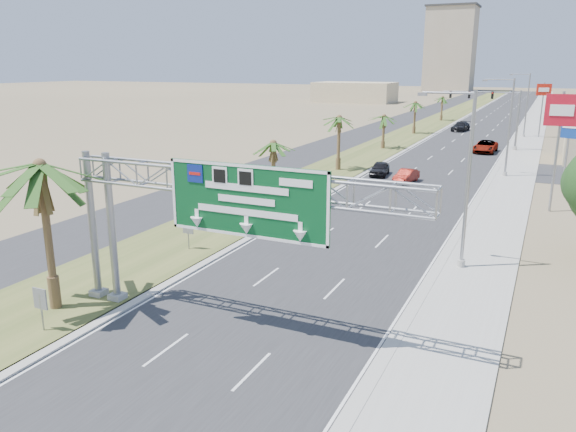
% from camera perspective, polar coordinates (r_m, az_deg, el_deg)
% --- Properties ---
extents(road, '(12.00, 300.00, 0.02)m').
position_cam_1_polar(road, '(120.80, 19.76, 8.90)').
color(road, '#28282B').
rests_on(road, ground).
extents(sidewalk_right, '(4.00, 300.00, 0.10)m').
position_cam_1_polar(sidewalk_right, '(120.30, 23.82, 8.50)').
color(sidewalk_right, '#9E9B93').
rests_on(sidewalk_right, ground).
extents(median_grass, '(7.00, 300.00, 0.12)m').
position_cam_1_polar(median_grass, '(122.14, 15.04, 9.35)').
color(median_grass, '#455224').
rests_on(median_grass, ground).
extents(opposing_road, '(8.00, 300.00, 0.02)m').
position_cam_1_polar(opposing_road, '(123.56, 11.81, 9.58)').
color(opposing_road, '#28282B').
rests_on(opposing_road, ground).
extents(sign_gantry, '(16.75, 1.24, 7.50)m').
position_cam_1_polar(sign_gantry, '(23.83, -7.02, 2.24)').
color(sign_gantry, gray).
rests_on(sign_gantry, ground).
extents(palm_near, '(5.70, 5.70, 8.35)m').
position_cam_1_polar(palm_near, '(27.47, -23.91, 4.62)').
color(palm_near, brown).
rests_on(palm_near, ground).
extents(palm_row_b, '(3.99, 3.99, 5.95)m').
position_cam_1_polar(palm_row_b, '(47.08, -1.51, 7.29)').
color(palm_row_b, brown).
rests_on(palm_row_b, ground).
extents(palm_row_c, '(3.99, 3.99, 6.75)m').
position_cam_1_polar(palm_row_c, '(61.64, 5.23, 9.81)').
color(palm_row_c, brown).
rests_on(palm_row_c, ground).
extents(palm_row_d, '(3.99, 3.99, 5.45)m').
position_cam_1_polar(palm_row_d, '(78.85, 9.74, 9.91)').
color(palm_row_d, brown).
rests_on(palm_row_d, ground).
extents(palm_row_e, '(3.99, 3.99, 6.15)m').
position_cam_1_polar(palm_row_e, '(97.20, 12.82, 11.10)').
color(palm_row_e, brown).
rests_on(palm_row_e, ground).
extents(palm_row_f, '(3.99, 3.99, 5.75)m').
position_cam_1_polar(palm_row_f, '(121.71, 15.43, 11.50)').
color(palm_row_f, brown).
rests_on(palm_row_f, ground).
extents(streetlight_near, '(3.27, 0.44, 10.00)m').
position_cam_1_polar(streetlight_near, '(32.67, 17.42, 2.72)').
color(streetlight_near, gray).
rests_on(streetlight_near, ground).
extents(streetlight_mid, '(3.27, 0.44, 10.00)m').
position_cam_1_polar(streetlight_mid, '(62.22, 21.37, 8.00)').
color(streetlight_mid, gray).
rests_on(streetlight_mid, ground).
extents(streetlight_far, '(3.27, 0.44, 10.00)m').
position_cam_1_polar(streetlight_far, '(98.04, 22.96, 10.10)').
color(streetlight_far, gray).
rests_on(streetlight_far, ground).
extents(signal_mast, '(10.28, 0.71, 8.00)m').
position_cam_1_polar(signal_mast, '(82.20, 20.94, 9.65)').
color(signal_mast, gray).
rests_on(signal_mast, ground).
extents(median_signback_a, '(0.75, 0.08, 2.08)m').
position_cam_1_polar(median_signback_a, '(26.66, -23.85, -7.98)').
color(median_signback_a, gray).
rests_on(median_signback_a, ground).
extents(median_signback_b, '(0.75, 0.08, 2.08)m').
position_cam_1_polar(median_signback_b, '(35.49, -10.13, -1.26)').
color(median_signback_b, gray).
rests_on(median_signback_b, ground).
extents(tower_distant, '(20.00, 16.00, 35.00)m').
position_cam_1_polar(tower_distant, '(263.40, 16.16, 15.93)').
color(tower_distant, tan).
rests_on(tower_distant, ground).
extents(building_distant_left, '(24.00, 14.00, 6.00)m').
position_cam_1_polar(building_distant_left, '(179.03, 6.79, 12.38)').
color(building_distant_left, tan).
rests_on(building_distant_left, ground).
extents(car_left_lane, '(2.15, 4.37, 1.43)m').
position_cam_1_polar(car_left_lane, '(59.99, 9.30, 4.76)').
color(car_left_lane, black).
rests_on(car_left_lane, ground).
extents(car_mid_lane, '(1.93, 4.13, 1.31)m').
position_cam_1_polar(car_mid_lane, '(56.80, 11.92, 3.99)').
color(car_mid_lane, maroon).
rests_on(car_mid_lane, ground).
extents(car_right_lane, '(2.86, 5.85, 1.60)m').
position_cam_1_polar(car_right_lane, '(79.32, 19.42, 6.67)').
color(car_right_lane, gray).
rests_on(car_right_lane, ground).
extents(car_far, '(2.95, 5.71, 1.58)m').
position_cam_1_polar(car_far, '(104.07, 17.14, 8.68)').
color(car_far, black).
rests_on(car_far, ground).
extents(pole_sign_red_near, '(2.41, 0.48, 9.37)m').
position_cam_1_polar(pole_sign_red_near, '(48.21, 25.98, 8.97)').
color(pole_sign_red_near, gray).
rests_on(pole_sign_red_near, ground).
extents(pole_sign_blue, '(1.96, 1.04, 7.62)m').
position_cam_1_polar(pole_sign_blue, '(61.12, 26.75, 8.20)').
color(pole_sign_blue, gray).
rests_on(pole_sign_blue, ground).
extents(pole_sign_red_far, '(2.20, 0.86, 8.61)m').
position_cam_1_polar(pole_sign_red_far, '(98.51, 24.52, 11.19)').
color(pole_sign_red_far, gray).
rests_on(pole_sign_red_far, ground).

